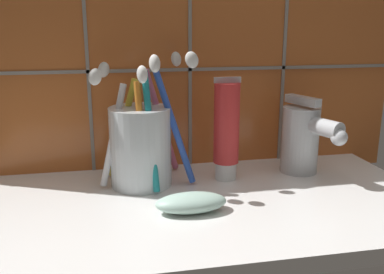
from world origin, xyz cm
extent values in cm
cube|color=white|center=(0.00, 0.00, 1.00)|extent=(60.29, 30.56, 2.00)
cube|color=#C6662D|center=(0.00, 15.53, 22.47)|extent=(70.29, 1.50, 44.94)
cube|color=gray|center=(0.00, 14.68, 17.08)|extent=(70.29, 0.24, 0.50)
cube|color=gray|center=(-13.56, 14.68, 22.47)|extent=(0.50, 0.24, 44.94)
cube|color=gray|center=(1.51, 14.68, 22.47)|extent=(0.50, 0.24, 44.94)
cube|color=gray|center=(16.58, 14.68, 22.47)|extent=(0.50, 0.24, 44.94)
cylinder|color=silver|center=(-6.86, 7.23, 7.47)|extent=(8.38, 8.38, 10.94)
cylinder|color=blue|center=(-2.31, 6.28, 10.30)|extent=(5.87, 1.98, 16.07)
ellipsoid|color=white|center=(0.44, 5.75, 19.26)|extent=(2.47, 1.70, 2.60)
cylinder|color=pink|center=(-3.55, 10.22, 10.11)|extent=(5.85, 5.60, 15.76)
ellipsoid|color=white|center=(-0.93, 12.70, 18.83)|extent=(2.64, 2.59, 2.68)
cylinder|color=yellow|center=(-9.16, 9.55, 9.50)|extent=(4.97, 4.27, 14.49)
ellipsoid|color=white|center=(-11.30, 11.28, 17.65)|extent=(2.61, 2.46, 2.63)
cylinder|color=white|center=(-10.48, 7.08, 9.28)|extent=(4.34, 1.64, 13.97)
ellipsoid|color=white|center=(-12.39, 6.74, 17.23)|extent=(2.36, 1.66, 2.54)
cylinder|color=orange|center=(-6.93, 4.73, 9.54)|extent=(1.59, 3.02, 14.40)
ellipsoid|color=white|center=(-6.64, 3.62, 17.76)|extent=(1.75, 2.24, 2.41)
cylinder|color=teal|center=(-5.71, 4.47, 10.22)|extent=(2.15, 3.81, 15.80)
ellipsoid|color=white|center=(-5.15, 2.96, 19.12)|extent=(1.94, 2.38, 2.47)
cylinder|color=white|center=(5.29, 7.23, 3.25)|extent=(3.08, 3.08, 2.51)
cylinder|color=red|center=(5.29, 7.23, 10.22)|extent=(3.62, 3.62, 11.42)
cube|color=silver|center=(5.29, 7.23, 16.33)|extent=(3.80, 0.36, 0.80)
cylinder|color=silver|center=(17.01, 8.07, 6.96)|extent=(5.50, 5.50, 9.93)
cylinder|color=silver|center=(18.23, 4.79, 9.74)|extent=(4.77, 7.43, 2.48)
sphere|color=silver|center=(19.46, 1.51, 8.92)|extent=(2.31, 2.31, 2.31)
cube|color=silver|center=(17.01, 8.07, 12.93)|extent=(3.41, 6.11, 1.20)
ellipsoid|color=silver|center=(-1.81, -2.96, 3.15)|extent=(8.61, 4.20, 2.29)
camera|label=1|loc=(-10.94, -49.27, 23.83)|focal=40.00mm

